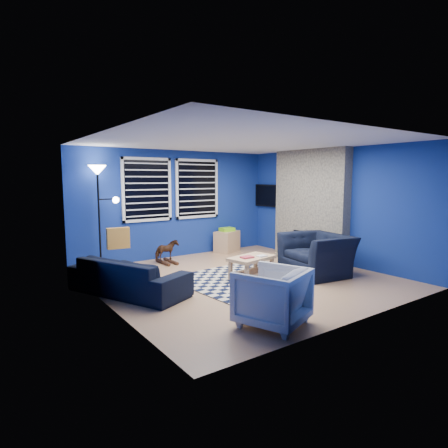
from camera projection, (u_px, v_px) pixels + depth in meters
name	position (u px, v px, depth m)	size (l,w,h in m)	color
floor	(241.00, 279.00, 6.93)	(5.00, 5.00, 0.00)	tan
ceiling	(242.00, 142.00, 6.63)	(5.00, 5.00, 0.00)	white
wall_back	(177.00, 204.00, 8.81)	(5.00, 5.00, 0.00)	navy
wall_left	(104.00, 221.00, 5.35)	(5.00, 5.00, 0.00)	navy
wall_right	(332.00, 206.00, 8.21)	(5.00, 5.00, 0.00)	navy
fireplace	(310.00, 207.00, 8.54)	(0.65, 2.00, 2.50)	gray
window_left	(147.00, 190.00, 8.31)	(1.17, 0.06, 1.42)	black
window_right	(197.00, 189.00, 9.05)	(1.17, 0.06, 1.42)	black
tv	(269.00, 196.00, 9.78)	(0.07, 1.00, 0.58)	black
rug	(248.00, 278.00, 6.99)	(2.50, 2.00, 0.02)	black
sofa	(129.00, 276.00, 6.02)	(0.79, 2.01, 0.59)	black
armchair_big	(317.00, 255.00, 7.21)	(1.05, 1.20, 0.78)	black
armchair_bent	(272.00, 297.00, 4.72)	(0.79, 0.81, 0.74)	gray
rocking_horse	(167.00, 250.00, 8.16)	(0.52, 0.24, 0.44)	#492A17
coffee_table	(252.00, 263.00, 6.92)	(0.96, 0.67, 0.44)	tan
cabinet	(227.00, 241.00, 9.46)	(0.75, 0.64, 0.62)	tan
floor_lamp	(99.00, 185.00, 7.45)	(0.57, 0.35, 2.11)	black
throw_pillow	(118.00, 238.00, 6.76)	(0.40, 0.12, 0.38)	gold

